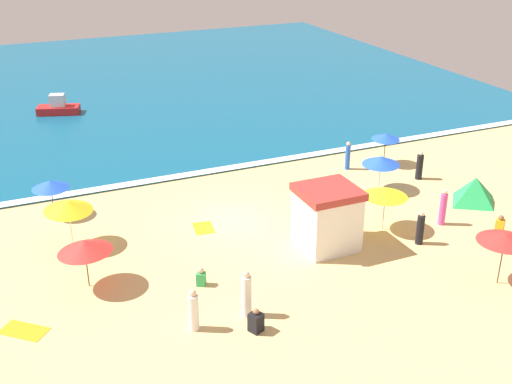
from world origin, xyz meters
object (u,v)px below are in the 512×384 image
object	(u,v)px
beachgoer_0	(246,295)
beachgoer_7	(500,225)
beach_umbrella_0	(50,184)
beachgoer_3	(420,166)
beachgoer_6	(193,311)
small_boat_0	(58,107)
beach_umbrella_7	(68,206)
beachgoer_4	(201,277)
beachgoer_5	(443,208)
beach_umbrella_6	(385,193)
beach_umbrella_8	(84,247)
beach_tent	(475,190)
beach_umbrella_5	(381,160)
beachgoer_2	(256,321)
beachgoer_8	(348,156)
lifeguard_cabana	(327,217)
beach_umbrella_2	(386,137)
beach_umbrella_3	(505,238)
beachgoer_1	(420,229)

from	to	relation	value
beachgoer_0	beachgoer_7	distance (m)	13.75
beach_umbrella_0	beachgoer_3	distance (m)	20.06
beachgoer_6	small_boat_0	distance (m)	29.15
beach_umbrella_7	beachgoer_4	world-z (taller)	beach_umbrella_7
beachgoer_5	beach_umbrella_7	bearing A→B (deg)	163.44
beach_umbrella_6	beach_umbrella_8	world-z (taller)	beach_umbrella_8
beach_tent	beachgoer_6	xyz separation A→B (m)	(-17.02, -4.61, 0.10)
beach_umbrella_5	beach_umbrella_6	distance (m)	4.73
beachgoer_2	beachgoer_3	bearing A→B (deg)	33.36
beachgoer_8	beach_umbrella_8	bearing A→B (deg)	-157.57
beachgoer_8	beachgoer_3	bearing A→B (deg)	-44.46
beachgoer_6	small_boat_0	world-z (taller)	beachgoer_6
beachgoer_6	beach_umbrella_6	bearing A→B (deg)	19.84
beachgoer_2	beachgoer_3	world-z (taller)	beachgoer_3
lifeguard_cabana	small_boat_0	size ratio (longest dim) A/B	0.89
beach_umbrella_0	beachgoer_2	size ratio (longest dim) A/B	2.58
beachgoer_2	beachgoer_7	size ratio (longest dim) A/B	1.05
beachgoer_3	beachgoer_6	xyz separation A→B (m)	(-16.30, -8.36, 0.03)
beach_umbrella_7	beach_tent	size ratio (longest dim) A/B	1.27
beach_umbrella_2	beach_tent	size ratio (longest dim) A/B	0.86
beachgoer_8	beachgoer_4	bearing A→B (deg)	-144.79
beach_umbrella_2	beach_umbrella_5	distance (m)	3.90
beach_umbrella_8	beachgoer_7	bearing A→B (deg)	-9.47
beach_umbrella_3	beachgoer_2	world-z (taller)	beach_umbrella_3
beach_umbrella_8	small_boat_0	bearing A→B (deg)	84.80
beach_tent	beachgoer_0	size ratio (longest dim) A/B	1.26
beachgoer_4	beachgoer_5	world-z (taller)	beachgoer_5
lifeguard_cabana	small_boat_0	world-z (taller)	lifeguard_cabana
beachgoer_3	beachgoer_1	bearing A→B (deg)	-126.53
beach_umbrella_3	beachgoer_1	distance (m)	4.41
beach_umbrella_2	beachgoer_8	xyz separation A→B (m)	(-2.41, 0.23, -0.94)
beach_umbrella_2	beach_umbrella_3	world-z (taller)	beach_umbrella_3
beachgoer_2	small_boat_0	xyz separation A→B (m)	(-2.83, 30.16, 0.15)
lifeguard_cabana	beach_umbrella_0	world-z (taller)	lifeguard_cabana
lifeguard_cabana	beachgoer_4	bearing A→B (deg)	-172.69
beachgoer_1	beach_tent	bearing A→B (deg)	25.35
beachgoer_4	beachgoer_5	xyz separation A→B (m)	(12.61, 0.49, 0.51)
beach_umbrella_6	beachgoer_3	world-z (taller)	beach_umbrella_6
beach_umbrella_0	beachgoer_5	xyz separation A→B (m)	(17.26, -8.64, -0.82)
beach_umbrella_6	small_boat_0	xyz separation A→B (m)	(-11.67, 25.21, -1.34)
lifeguard_cabana	beach_umbrella_6	bearing A→B (deg)	6.49
small_boat_0	beach_umbrella_5	bearing A→B (deg)	-56.29
beachgoer_1	beachgoer_2	xyz separation A→B (m)	(-9.58, -3.08, -0.36)
beachgoer_3	beachgoer_6	distance (m)	18.32
beachgoer_3	beachgoer_7	xyz separation A→B (m)	(-0.51, -6.98, -0.36)
beachgoer_2	beachgoer_7	distance (m)	13.95
beach_umbrella_2	beachgoer_2	distance (m)	18.30
beach_umbrella_0	beachgoer_2	world-z (taller)	beach_umbrella_0
beach_umbrella_0	beachgoer_8	bearing A→B (deg)	-2.05
beach_umbrella_2	beachgoer_5	bearing A→B (deg)	-103.71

